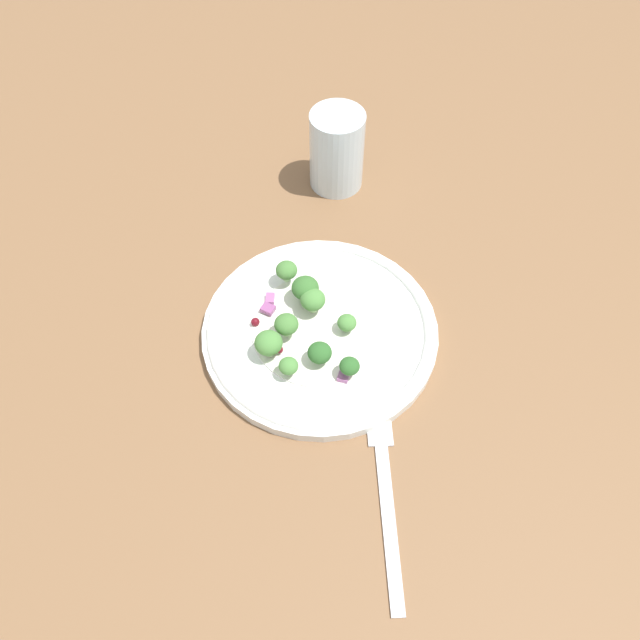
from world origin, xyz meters
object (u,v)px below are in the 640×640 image
Objects in this scene: plate at (320,330)px; water_glass at (337,150)px; fork at (386,492)px; broccoli_floret_0 at (320,353)px; broccoli_floret_1 at (287,271)px; broccoli_floret_2 at (305,288)px.

water_glass is at bearing 27.22° from plate.
plate reaches higher than fork.
broccoli_floret_0 is 10.76cm from broccoli_floret_1.
broccoli_floret_0 is 0.84× the size of broccoli_floret_2.
fork is at bearing -123.41° from broccoli_floret_0.
broccoli_floret_1 is 0.81× the size of broccoli_floret_2.
broccoli_floret_0 is 14.70cm from fork.
plate is at bearing -152.78° from water_glass.
water_glass is at bearing 37.65° from fork.
plate is 2.47× the size of water_glass.
broccoli_floret_1 is 0.14× the size of fork.
broccoli_floret_1 reaches higher than fork.
plate is 23.92cm from water_glass.
water_glass reaches higher than fork.
water_glass reaches higher than broccoli_floret_0.
broccoli_floret_0 is 0.25× the size of water_glass.
fork is at bearing -128.84° from plate.
broccoli_floret_1 is 18.39cm from water_glass.
broccoli_floret_1 is 25.38cm from fork.
broccoli_floret_0 reaches higher than fork.
broccoli_floret_2 is (2.20, 3.21, 2.54)cm from plate.
plate is at bearing -117.13° from broccoli_floret_1.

